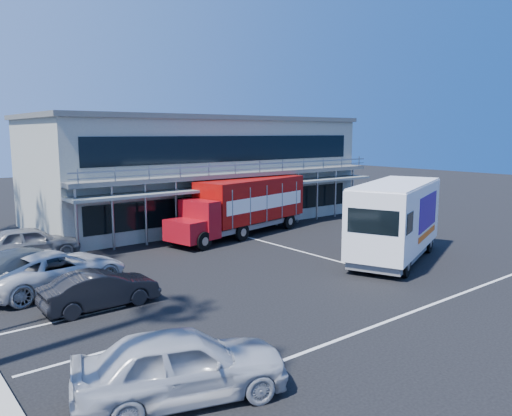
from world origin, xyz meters
TOP-DOWN VIEW (x-y plane):
  - ground at (0.00, 0.00)m, footprint 120.00×120.00m
  - building at (3.00, 14.94)m, footprint 22.40×12.00m
  - red_truck at (2.32, 8.35)m, footprint 10.36×4.40m
  - white_van at (4.43, -1.13)m, footprint 8.23×5.42m
  - parked_car_a at (-10.33, -6.00)m, footprint 5.37×3.45m
  - parked_car_b at (-9.50, 1.20)m, footprint 4.09×1.43m
  - parked_car_c at (-10.06, 4.40)m, footprint 6.02×3.67m
  - parked_car_d at (-10.76, 5.32)m, footprint 6.02×3.97m
  - parked_car_e at (-9.50, 10.38)m, footprint 4.87×2.40m

SIDE VIEW (x-z plane):
  - ground at x=0.00m, z-range 0.00..0.00m
  - parked_car_b at x=-9.50m, z-range 0.00..1.35m
  - parked_car_c at x=-10.06m, z-range 0.00..1.56m
  - parked_car_e at x=-9.50m, z-range 0.00..1.60m
  - parked_car_d at x=-10.76m, z-range 0.00..1.62m
  - parked_car_a at x=-10.33m, z-range 0.00..1.70m
  - red_truck at x=2.32m, z-range 0.17..3.57m
  - white_van at x=4.43m, z-range 0.12..3.93m
  - building at x=3.00m, z-range 0.01..7.31m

